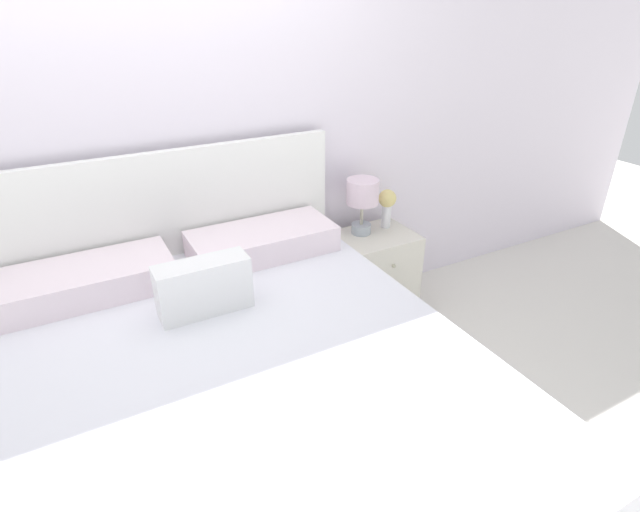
{
  "coord_description": "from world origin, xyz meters",
  "views": [
    {
      "loc": [
        -0.44,
        -2.53,
        1.9
      ],
      "look_at": [
        0.61,
        -0.6,
        0.75
      ],
      "focal_mm": 28.0,
      "sensor_mm": 36.0,
      "label": 1
    }
  ],
  "objects": [
    {
      "name": "ground_plane",
      "position": [
        0.0,
        0.0,
        0.0
      ],
      "size": [
        12.0,
        12.0,
        0.0
      ],
      "primitive_type": "plane",
      "color": "silver"
    },
    {
      "name": "wall_back",
      "position": [
        0.0,
        0.07,
        1.3
      ],
      "size": [
        8.0,
        0.06,
        2.6
      ],
      "color": "white",
      "rests_on": "ground_plane"
    },
    {
      "name": "bed",
      "position": [
        0.0,
        -1.01,
        0.35
      ],
      "size": [
        1.88,
        2.16,
        1.22
      ],
      "color": "white",
      "rests_on": "ground_plane"
    },
    {
      "name": "nightstand",
      "position": [
        1.22,
        -0.21,
        0.29
      ],
      "size": [
        0.48,
        0.41,
        0.57
      ],
      "color": "silver",
      "rests_on": "ground_plane"
    },
    {
      "name": "table_lamp",
      "position": [
        1.15,
        -0.14,
        0.81
      ],
      "size": [
        0.2,
        0.2,
        0.35
      ],
      "color": "#A8B2BC",
      "rests_on": "nightstand"
    },
    {
      "name": "flower_vase",
      "position": [
        1.34,
        -0.14,
        0.73
      ],
      "size": [
        0.11,
        0.11,
        0.25
      ],
      "color": "white",
      "rests_on": "nightstand"
    }
  ]
}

